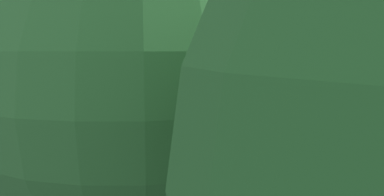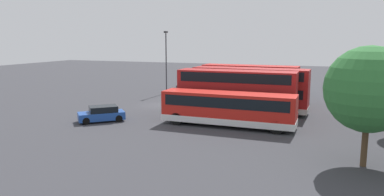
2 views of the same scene
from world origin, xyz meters
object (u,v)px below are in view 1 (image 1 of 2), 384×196
Objects in this scene: car_hatchback_silver at (37,119)px; waste_bin_yellow at (238,99)px; lamp_post_tall at (219,54)px; bus_double_decker_third at (260,100)px; bus_double_decker_second at (291,95)px; bus_single_deck_near_end at (323,103)px; bus_double_decker_fourth at (211,104)px; bus_single_deck_fifth at (155,128)px.

car_hatchback_silver reaches higher than waste_bin_yellow.
lamp_post_tall is at bearing -174.12° from car_hatchback_silver.
bus_double_decker_third is 1.39× the size of lamp_post_tall.
lamp_post_tall reaches higher than bus_double_decker_second.
bus_single_deck_near_end is at bearing 176.99° from bus_double_decker_second.
bus_double_decker_third is 3.28m from bus_double_decker_fourth.
bus_double_decker_fourth is (3.22, -0.60, -0.00)m from bus_double_decker_third.
bus_single_deck_near_end is at bearing -178.96° from bus_single_deck_fifth.
waste_bin_yellow is at bearing -139.20° from bus_double_decker_fourth.
bus_single_deck_fifth is at bearing -3.41° from bus_double_decker_third.
car_hatchback_silver is at bearing -52.03° from bus_double_decker_third.
bus_single_deck_fifth is (3.66, 0.19, -0.83)m from bus_double_decker_fourth.
bus_double_decker_fourth is (7.10, 0.24, 0.00)m from bus_double_decker_second.
bus_single_deck_fifth is at bearing 1.04° from bus_single_deck_near_end.
bus_double_decker_fourth is 1.32× the size of lamp_post_tall.
bus_double_decker_fourth is at bearing -10.60° from bus_double_decker_third.
bus_single_deck_near_end is at bearing 74.48° from waste_bin_yellow.
bus_single_deck_near_end is at bearing -179.66° from bus_double_decker_fourth.
lamp_post_tall reaches higher than car_hatchback_silver.
lamp_post_tall reaches higher than bus_double_decker_third.
bus_single_deck_fifth is (14.15, 0.26, -0.00)m from bus_single_deck_near_end.
bus_double_decker_second is at bearing -3.01° from bus_single_deck_near_end.
waste_bin_yellow is at bearing -145.27° from bus_single_deck_fifth.
lamp_post_tall is at bearing -32.92° from waste_bin_yellow.
lamp_post_tall is at bearing -97.29° from bus_single_deck_near_end.
bus_double_decker_second and bus_double_decker_third have the same top height.
waste_bin_yellow is (-10.55, -12.49, -1.97)m from bus_double_decker_third.
bus_single_deck_fifth reaches higher than waste_bin_yellow.
bus_single_deck_fifth is at bearing 34.73° from waste_bin_yellow.
bus_double_decker_fourth is (10.49, 0.06, 0.83)m from bus_single_deck_near_end.
lamp_post_tall is at bearing -111.62° from bus_double_decker_second.
bus_single_deck_fifth is 11.54m from car_hatchback_silver.
bus_double_decker_fourth is at bearing 1.94° from bus_double_decker_second.
waste_bin_yellow is (-3.28, -11.83, -1.15)m from bus_single_deck_near_end.
bus_double_decker_fourth is at bearing 46.85° from lamp_post_tall.
bus_single_deck_near_end is 3.49m from bus_double_decker_second.
bus_double_decker_fourth is 12.68m from car_hatchback_silver.
bus_double_decker_fourth is 2.66× the size of car_hatchback_silver.
bus_single_deck_fifth is 12.16× the size of waste_bin_yellow.
waste_bin_yellow is at bearing -177.68° from car_hatchback_silver.
lamp_post_tall is (-1.65, -12.88, 3.33)m from bus_single_deck_near_end.
lamp_post_tall is at bearing -140.24° from bus_single_deck_fifth.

